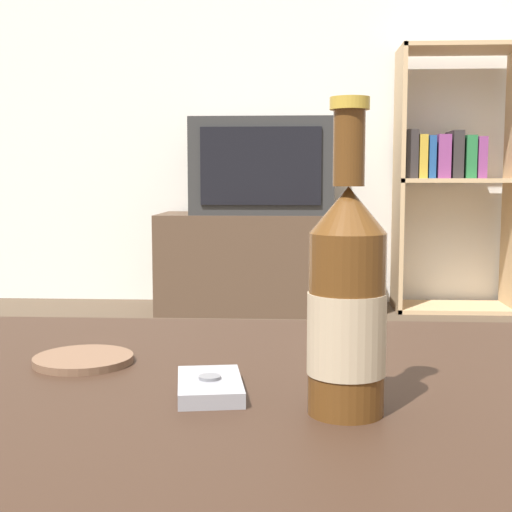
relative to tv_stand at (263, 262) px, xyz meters
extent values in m
cube|color=silver|center=(0.09, 0.29, 1.07)|extent=(8.00, 0.05, 2.60)
cube|color=#332116|center=(0.09, -2.73, 0.19)|extent=(1.01, 0.66, 0.04)
cube|color=#4C3828|center=(0.00, 0.00, 0.00)|extent=(0.98, 0.43, 0.47)
cube|color=#2D2D2D|center=(0.00, 0.00, 0.45)|extent=(0.66, 0.40, 0.44)
cube|color=black|center=(0.00, -0.21, 0.45)|extent=(0.54, 0.01, 0.35)
cube|color=tan|center=(0.65, 0.08, 0.39)|extent=(0.02, 0.30, 1.25)
cube|color=tan|center=(0.92, 0.08, -0.22)|extent=(0.56, 0.30, 0.02)
cube|color=tan|center=(0.92, 0.08, 0.39)|extent=(0.56, 0.30, 0.02)
cube|color=tan|center=(0.92, 0.08, 1.00)|extent=(0.56, 0.30, 0.02)
cube|color=#2D2828|center=(0.69, 0.08, 0.51)|extent=(0.06, 0.21, 0.23)
cube|color=#B7932D|center=(0.75, 0.08, 0.50)|extent=(0.04, 0.21, 0.20)
cube|color=navy|center=(0.79, 0.08, 0.50)|extent=(0.03, 0.21, 0.20)
cube|color=#7F3875|center=(0.84, 0.08, 0.50)|extent=(0.06, 0.21, 0.20)
cube|color=#2D2828|center=(0.91, 0.08, 0.51)|extent=(0.05, 0.21, 0.22)
cube|color=#236B38|center=(0.97, 0.08, 0.50)|extent=(0.05, 0.21, 0.20)
cube|color=#7F3875|center=(1.02, 0.08, 0.50)|extent=(0.04, 0.21, 0.19)
cylinder|color=#563314|center=(0.21, -2.80, 0.28)|extent=(0.06, 0.06, 0.15)
cylinder|color=tan|center=(0.21, -2.80, 0.27)|extent=(0.07, 0.07, 0.07)
cone|color=#563314|center=(0.21, -2.80, 0.38)|extent=(0.06, 0.06, 0.04)
cylinder|color=#563314|center=(0.21, -2.80, 0.43)|extent=(0.03, 0.03, 0.06)
cylinder|color=#B79333|center=(0.21, -2.80, 0.46)|extent=(0.03, 0.03, 0.01)
cube|color=gray|center=(0.09, -2.75, 0.21)|extent=(0.07, 0.10, 0.01)
cylinder|color=slate|center=(0.09, -2.75, 0.22)|extent=(0.02, 0.02, 0.00)
cylinder|color=brown|center=(-0.06, -2.65, 0.21)|extent=(0.11, 0.11, 0.01)
camera|label=1|loc=(0.17, -3.39, 0.40)|focal=50.00mm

